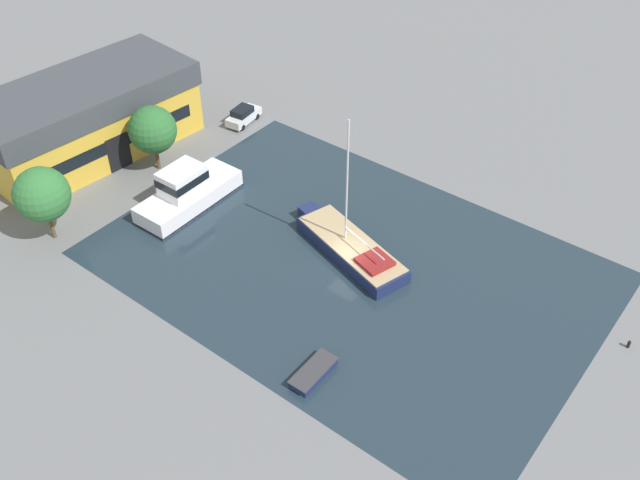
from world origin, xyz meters
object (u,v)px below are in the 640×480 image
(small_dinghy, at_px, (313,373))
(quay_tree_near_building, at_px, (153,130))
(warehouse_building, at_px, (87,117))
(quay_tree_by_water, at_px, (42,195))
(motor_cruiser, at_px, (187,192))
(sailboat_moored, at_px, (350,247))
(parked_car, at_px, (243,115))

(small_dinghy, bearing_deg, quay_tree_near_building, 157.65)
(warehouse_building, height_order, quay_tree_by_water, warehouse_building)
(quay_tree_near_building, height_order, motor_cruiser, quay_tree_near_building)
(warehouse_building, height_order, sailboat_moored, sailboat_moored)
(motor_cruiser, bearing_deg, small_dinghy, 157.36)
(sailboat_moored, relative_size, motor_cruiser, 1.21)
(quay_tree_near_building, height_order, sailboat_moored, sailboat_moored)
(warehouse_building, bearing_deg, quay_tree_by_water, -137.14)
(quay_tree_near_building, distance_m, quay_tree_by_water, 12.26)
(quay_tree_by_water, bearing_deg, sailboat_moored, -57.01)
(quay_tree_by_water, bearing_deg, motor_cruiser, -29.79)
(warehouse_building, distance_m, sailboat_moored, 28.92)
(quay_tree_by_water, xyz_separation_m, small_dinghy, (1.72, -26.03, -4.02))
(warehouse_building, height_order, motor_cruiser, warehouse_building)
(warehouse_building, xyz_separation_m, small_dinghy, (-8.78, -34.08, -3.32))
(warehouse_building, distance_m, motor_cruiser, 13.89)
(quay_tree_by_water, distance_m, sailboat_moored, 24.81)
(quay_tree_near_building, relative_size, sailboat_moored, 0.53)
(parked_car, relative_size, small_dinghy, 1.14)
(small_dinghy, bearing_deg, quay_tree_by_water, -177.15)
(quay_tree_by_water, bearing_deg, parked_car, 0.22)
(quay_tree_near_building, relative_size, parked_car, 1.48)
(small_dinghy, bearing_deg, motor_cruiser, 157.26)
(quay_tree_by_water, height_order, small_dinghy, quay_tree_by_water)
(motor_cruiser, bearing_deg, warehouse_building, -3.48)
(warehouse_building, height_order, quay_tree_near_building, warehouse_building)
(quay_tree_near_building, xyz_separation_m, quay_tree_by_water, (-12.24, -0.77, 0.22))
(motor_cruiser, bearing_deg, quay_tree_by_water, 59.37)
(sailboat_moored, bearing_deg, quay_tree_by_water, 139.41)
(motor_cruiser, distance_m, small_dinghy, 21.98)
(parked_car, xyz_separation_m, sailboat_moored, (-9.85, -20.67, -0.18))
(warehouse_building, bearing_deg, sailboat_moored, -78.90)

